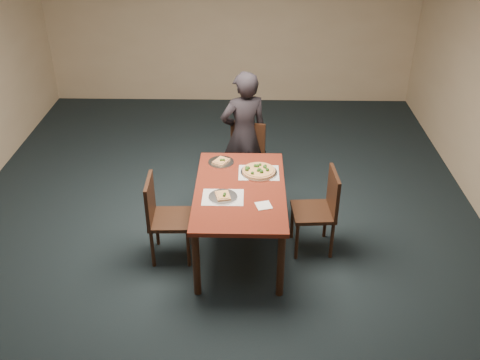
{
  "coord_description": "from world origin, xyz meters",
  "views": [
    {
      "loc": [
        0.33,
        -4.63,
        3.56
      ],
      "look_at": [
        0.24,
        -0.12,
        0.85
      ],
      "focal_mm": 40.0,
      "sensor_mm": 36.0,
      "label": 1
    }
  ],
  "objects_px": {
    "slice_plate_near": "(223,196)",
    "slice_plate_far": "(221,162)",
    "chair_left": "(163,214)",
    "dining_table": "(240,196)",
    "chair_right": "(321,207)",
    "pizza_pan": "(259,171)",
    "chair_far": "(246,157)",
    "diner": "(244,135)"
  },
  "relations": [
    {
      "from": "dining_table",
      "to": "chair_far",
      "type": "bearing_deg",
      "value": 87.72
    },
    {
      "from": "chair_left",
      "to": "pizza_pan",
      "type": "bearing_deg",
      "value": -67.21
    },
    {
      "from": "chair_right",
      "to": "diner",
      "type": "distance_m",
      "value": 1.4
    },
    {
      "from": "chair_left",
      "to": "slice_plate_far",
      "type": "height_order",
      "value": "chair_left"
    },
    {
      "from": "dining_table",
      "to": "chair_left",
      "type": "relative_size",
      "value": 1.65
    },
    {
      "from": "pizza_pan",
      "to": "slice_plate_far",
      "type": "distance_m",
      "value": 0.46
    },
    {
      "from": "diner",
      "to": "slice_plate_near",
      "type": "distance_m",
      "value": 1.34
    },
    {
      "from": "chair_far",
      "to": "pizza_pan",
      "type": "height_order",
      "value": "chair_far"
    },
    {
      "from": "chair_left",
      "to": "chair_right",
      "type": "distance_m",
      "value": 1.61
    },
    {
      "from": "diner",
      "to": "slice_plate_far",
      "type": "bearing_deg",
      "value": 50.72
    },
    {
      "from": "chair_far",
      "to": "chair_right",
      "type": "bearing_deg",
      "value": -40.21
    },
    {
      "from": "chair_far",
      "to": "chair_right",
      "type": "xyz_separation_m",
      "value": [
        0.78,
        -1.06,
        0.0
      ]
    },
    {
      "from": "dining_table",
      "to": "chair_far",
      "type": "height_order",
      "value": "chair_far"
    },
    {
      "from": "chair_right",
      "to": "slice_plate_near",
      "type": "xyz_separation_m",
      "value": [
        -0.99,
        -0.21,
        0.25
      ]
    },
    {
      "from": "chair_far",
      "to": "chair_left",
      "type": "bearing_deg",
      "value": -110.54
    },
    {
      "from": "slice_plate_near",
      "to": "slice_plate_far",
      "type": "bearing_deg",
      "value": 94.39
    },
    {
      "from": "slice_plate_near",
      "to": "dining_table",
      "type": "bearing_deg",
      "value": 45.39
    },
    {
      "from": "dining_table",
      "to": "chair_far",
      "type": "relative_size",
      "value": 1.65
    },
    {
      "from": "pizza_pan",
      "to": "slice_plate_near",
      "type": "height_order",
      "value": "pizza_pan"
    },
    {
      "from": "diner",
      "to": "chair_left",
      "type": "bearing_deg",
      "value": 39.54
    },
    {
      "from": "chair_far",
      "to": "diner",
      "type": "height_order",
      "value": "diner"
    },
    {
      "from": "dining_table",
      "to": "slice_plate_far",
      "type": "relative_size",
      "value": 5.36
    },
    {
      "from": "diner",
      "to": "pizza_pan",
      "type": "xyz_separation_m",
      "value": [
        0.17,
        -0.84,
        -0.0
      ]
    },
    {
      "from": "slice_plate_near",
      "to": "chair_right",
      "type": "bearing_deg",
      "value": 11.95
    },
    {
      "from": "slice_plate_near",
      "to": "pizza_pan",
      "type": "bearing_deg",
      "value": 53.92
    },
    {
      "from": "diner",
      "to": "dining_table",
      "type": "bearing_deg",
      "value": 70.31
    },
    {
      "from": "chair_left",
      "to": "slice_plate_far",
      "type": "bearing_deg",
      "value": -42.35
    },
    {
      "from": "chair_left",
      "to": "dining_table",
      "type": "bearing_deg",
      "value": -82.77
    },
    {
      "from": "chair_far",
      "to": "chair_right",
      "type": "relative_size",
      "value": 1.0
    },
    {
      "from": "chair_left",
      "to": "diner",
      "type": "xyz_separation_m",
      "value": [
        0.8,
        1.28,
        0.26
      ]
    },
    {
      "from": "slice_plate_near",
      "to": "slice_plate_far",
      "type": "distance_m",
      "value": 0.7
    },
    {
      "from": "chair_left",
      "to": "pizza_pan",
      "type": "height_order",
      "value": "chair_left"
    },
    {
      "from": "chair_left",
      "to": "slice_plate_near",
      "type": "bearing_deg",
      "value": -95.67
    },
    {
      "from": "dining_table",
      "to": "diner",
      "type": "distance_m",
      "value": 1.16
    },
    {
      "from": "chair_left",
      "to": "chair_right",
      "type": "bearing_deg",
      "value": -85.75
    },
    {
      "from": "diner",
      "to": "slice_plate_far",
      "type": "height_order",
      "value": "diner"
    },
    {
      "from": "dining_table",
      "to": "diner",
      "type": "relative_size",
      "value": 0.96
    },
    {
      "from": "chair_right",
      "to": "slice_plate_near",
      "type": "distance_m",
      "value": 1.04
    },
    {
      "from": "chair_left",
      "to": "diner",
      "type": "height_order",
      "value": "diner"
    },
    {
      "from": "chair_right",
      "to": "pizza_pan",
      "type": "bearing_deg",
      "value": -116.9
    },
    {
      "from": "chair_left",
      "to": "slice_plate_near",
      "type": "distance_m",
      "value": 0.66
    },
    {
      "from": "diner",
      "to": "slice_plate_near",
      "type": "relative_size",
      "value": 5.56
    }
  ]
}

